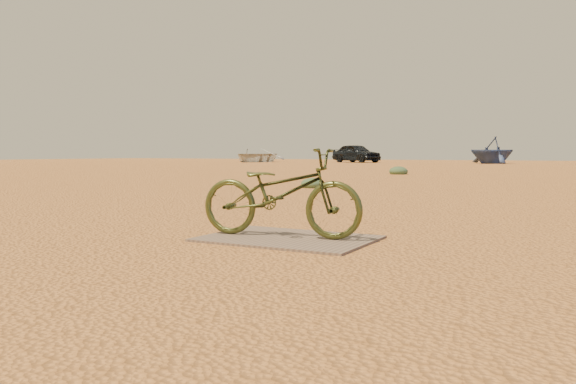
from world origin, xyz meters
The scene contains 8 objects.
ground centered at (0.00, 0.00, 0.00)m, with size 120.00×120.00×0.00m, color #C7803F.
plywood_board centered at (-0.47, 0.01, 0.01)m, with size 1.55×1.10×0.02m, color #756250.
bicycle centered at (-0.56, 0.02, 0.44)m, with size 0.55×1.58×0.83m, color #3E451E.
car centered at (-15.67, 40.16, 0.78)m, with size 1.85×4.60×1.57m, color black.
boat_near_left centered at (-24.44, 37.97, 0.59)m, with size 4.09×5.73×1.19m, color silver.
boat_far_left centered at (-4.65, 39.90, 1.02)m, with size 3.36×3.89×2.05m, color #364979.
kale_a centered at (-3.71, 7.17, 0.00)m, with size 0.53×0.53×0.29m, color #4E6843.
kale_c centered at (-4.45, 16.12, 0.00)m, with size 0.70×0.70×0.39m, color #4E6843.
Camera 1 is at (2.01, -4.55, 0.81)m, focal length 35.00 mm.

